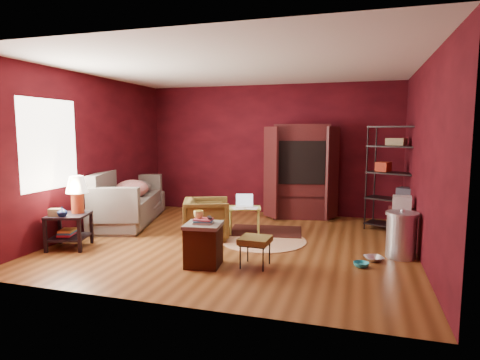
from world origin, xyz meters
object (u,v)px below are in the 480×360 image
at_px(sofa, 130,200).
at_px(side_table, 73,205).
at_px(armchair, 207,217).
at_px(laptop_desk, 245,210).
at_px(hamper, 204,244).
at_px(wire_shelving, 395,174).
at_px(tv_armoire, 301,169).

bearing_deg(sofa, side_table, 168.14).
distance_m(armchair, laptop_desk, 0.71).
height_order(sofa, side_table, side_table).
relative_size(hamper, wire_shelving, 0.35).
distance_m(armchair, wire_shelving, 3.44).
height_order(sofa, laptop_desk, sofa).
height_order(side_table, hamper, side_table).
bearing_deg(sofa, wire_shelving, -96.51).
bearing_deg(armchair, wire_shelving, -85.61).
relative_size(side_table, tv_armoire, 0.57).
bearing_deg(sofa, hamper, -145.17).
bearing_deg(wire_shelving, armchair, -129.82).
xyz_separation_m(armchair, side_table, (-1.81, -1.05, 0.29)).
height_order(armchair, tv_armoire, tv_armoire).
xyz_separation_m(armchair, wire_shelving, (3.05, 1.45, 0.67)).
distance_m(hamper, laptop_desk, 1.77).
bearing_deg(laptop_desk, wire_shelving, 4.93).
relative_size(armchair, laptop_desk, 1.08).
xyz_separation_m(armchair, hamper, (0.45, -1.29, -0.07)).
bearing_deg(side_table, armchair, 29.97).
xyz_separation_m(hamper, wire_shelving, (2.59, 2.74, 0.74)).
height_order(side_table, laptop_desk, side_table).
bearing_deg(laptop_desk, armchair, -153.65).
height_order(hamper, laptop_desk, laptop_desk).
bearing_deg(sofa, laptop_desk, -110.41).
relative_size(laptop_desk, wire_shelving, 0.37).
relative_size(sofa, tv_armoire, 1.19).
relative_size(side_table, hamper, 1.67).
bearing_deg(armchair, hamper, 178.37).
xyz_separation_m(hamper, laptop_desk, (0.07, 1.76, 0.13)).
bearing_deg(laptop_desk, hamper, -108.34).
bearing_deg(armchair, sofa, 48.70).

